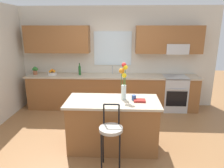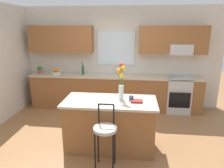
{
  "view_description": "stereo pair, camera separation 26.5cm",
  "coord_description": "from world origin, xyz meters",
  "px_view_note": "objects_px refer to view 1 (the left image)",
  "views": [
    {
      "loc": [
        0.26,
        -3.66,
        2.17
      ],
      "look_at": [
        0.05,
        0.55,
        1.0
      ],
      "focal_mm": 33.22,
      "sensor_mm": 36.0,
      "label": 1
    },
    {
      "loc": [
        0.52,
        -3.64,
        2.17
      ],
      "look_at": [
        0.05,
        0.55,
        1.0
      ],
      "focal_mm": 33.22,
      "sensor_mm": 36.0,
      "label": 2
    }
  ],
  "objects_px": {
    "flower_vase": "(124,80)",
    "fruit_bowl_oranges": "(52,73)",
    "oven_range": "(174,93)",
    "kitchen_island": "(113,124)",
    "cookbook": "(140,101)",
    "bottle_olive_oil": "(80,70)",
    "mug_ceramic": "(134,98)",
    "bar_stool_near": "(111,132)",
    "potted_plant_small": "(35,70)"
  },
  "relations": [
    {
      "from": "oven_range",
      "to": "cookbook",
      "type": "relative_size",
      "value": 4.6
    },
    {
      "from": "bar_stool_near",
      "to": "bottle_olive_oil",
      "type": "distance_m",
      "value": 2.76
    },
    {
      "from": "oven_range",
      "to": "kitchen_island",
      "type": "xyz_separation_m",
      "value": [
        -1.55,
        -1.91,
        0.0
      ]
    },
    {
      "from": "kitchen_island",
      "to": "cookbook",
      "type": "distance_m",
      "value": 0.66
    },
    {
      "from": "bottle_olive_oil",
      "to": "potted_plant_small",
      "type": "bearing_deg",
      "value": -179.96
    },
    {
      "from": "kitchen_island",
      "to": "oven_range",
      "type": "bearing_deg",
      "value": 50.95
    },
    {
      "from": "cookbook",
      "to": "oven_range",
      "type": "bearing_deg",
      "value": 60.78
    },
    {
      "from": "kitchen_island",
      "to": "bar_stool_near",
      "type": "height_order",
      "value": "bar_stool_near"
    },
    {
      "from": "bar_stool_near",
      "to": "fruit_bowl_oranges",
      "type": "bearing_deg",
      "value": 124.0
    },
    {
      "from": "flower_vase",
      "to": "cookbook",
      "type": "xyz_separation_m",
      "value": [
        0.28,
        -0.1,
        -0.34
      ]
    },
    {
      "from": "bottle_olive_oil",
      "to": "fruit_bowl_oranges",
      "type": "bearing_deg",
      "value": 179.66
    },
    {
      "from": "cookbook",
      "to": "potted_plant_small",
      "type": "bearing_deg",
      "value": 143.39
    },
    {
      "from": "mug_ceramic",
      "to": "fruit_bowl_oranges",
      "type": "relative_size",
      "value": 0.38
    },
    {
      "from": "bar_stool_near",
      "to": "cookbook",
      "type": "bearing_deg",
      "value": 51.11
    },
    {
      "from": "flower_vase",
      "to": "mug_ceramic",
      "type": "xyz_separation_m",
      "value": [
        0.19,
        -0.04,
        -0.31
      ]
    },
    {
      "from": "oven_range",
      "to": "bottle_olive_oil",
      "type": "bearing_deg",
      "value": 179.44
    },
    {
      "from": "bar_stool_near",
      "to": "cookbook",
      "type": "xyz_separation_m",
      "value": [
        0.47,
        0.58,
        0.3
      ]
    },
    {
      "from": "oven_range",
      "to": "bar_stool_near",
      "type": "height_order",
      "value": "bar_stool_near"
    },
    {
      "from": "oven_range",
      "to": "kitchen_island",
      "type": "bearing_deg",
      "value": -129.05
    },
    {
      "from": "oven_range",
      "to": "cookbook",
      "type": "xyz_separation_m",
      "value": [
        -1.09,
        -1.94,
        0.48
      ]
    },
    {
      "from": "mug_ceramic",
      "to": "bottle_olive_oil",
      "type": "bearing_deg",
      "value": 125.15
    },
    {
      "from": "flower_vase",
      "to": "fruit_bowl_oranges",
      "type": "bearing_deg",
      "value": 135.5
    },
    {
      "from": "fruit_bowl_oranges",
      "to": "potted_plant_small",
      "type": "relative_size",
      "value": 1.11
    },
    {
      "from": "cookbook",
      "to": "mug_ceramic",
      "type": "bearing_deg",
      "value": 146.39
    },
    {
      "from": "bottle_olive_oil",
      "to": "potted_plant_small",
      "type": "height_order",
      "value": "bottle_olive_oil"
    },
    {
      "from": "bar_stool_near",
      "to": "bottle_olive_oil",
      "type": "bearing_deg",
      "value": 110.86
    },
    {
      "from": "bar_stool_near",
      "to": "potted_plant_small",
      "type": "height_order",
      "value": "potted_plant_small"
    },
    {
      "from": "bar_stool_near",
      "to": "mug_ceramic",
      "type": "bearing_deg",
      "value": 59.95
    },
    {
      "from": "bottle_olive_oil",
      "to": "mug_ceramic",
      "type": "bearing_deg",
      "value": -54.85
    },
    {
      "from": "flower_vase",
      "to": "fruit_bowl_oranges",
      "type": "distance_m",
      "value": 2.69
    },
    {
      "from": "kitchen_island",
      "to": "flower_vase",
      "type": "bearing_deg",
      "value": 21.22
    },
    {
      "from": "bar_stool_near",
      "to": "flower_vase",
      "type": "bearing_deg",
      "value": 74.73
    },
    {
      "from": "kitchen_island",
      "to": "bar_stool_near",
      "type": "xyz_separation_m",
      "value": [
        -0.0,
        -0.61,
        0.17
      ]
    },
    {
      "from": "flower_vase",
      "to": "mug_ceramic",
      "type": "height_order",
      "value": "flower_vase"
    },
    {
      "from": "fruit_bowl_oranges",
      "to": "kitchen_island",
      "type": "bearing_deg",
      "value": -48.5
    },
    {
      "from": "mug_ceramic",
      "to": "cookbook",
      "type": "distance_m",
      "value": 0.12
    },
    {
      "from": "flower_vase",
      "to": "bar_stool_near",
      "type": "bearing_deg",
      "value": -105.27
    },
    {
      "from": "kitchen_island",
      "to": "flower_vase",
      "type": "height_order",
      "value": "flower_vase"
    },
    {
      "from": "fruit_bowl_oranges",
      "to": "bottle_olive_oil",
      "type": "xyz_separation_m",
      "value": [
        0.75,
        -0.0,
        0.08
      ]
    },
    {
      "from": "potted_plant_small",
      "to": "cookbook",
      "type": "bearing_deg",
      "value": -36.61
    },
    {
      "from": "flower_vase",
      "to": "fruit_bowl_oranges",
      "type": "relative_size",
      "value": 2.74
    },
    {
      "from": "bar_stool_near",
      "to": "mug_ceramic",
      "type": "distance_m",
      "value": 0.81
    },
    {
      "from": "bar_stool_near",
      "to": "mug_ceramic",
      "type": "xyz_separation_m",
      "value": [
        0.37,
        0.64,
        0.33
      ]
    },
    {
      "from": "bottle_olive_oil",
      "to": "potted_plant_small",
      "type": "relative_size",
      "value": 1.49
    },
    {
      "from": "oven_range",
      "to": "mug_ceramic",
      "type": "bearing_deg",
      "value": -122.16
    },
    {
      "from": "oven_range",
      "to": "potted_plant_small",
      "type": "bearing_deg",
      "value": 179.63
    },
    {
      "from": "flower_vase",
      "to": "cookbook",
      "type": "relative_size",
      "value": 3.29
    },
    {
      "from": "flower_vase",
      "to": "potted_plant_small",
      "type": "relative_size",
      "value": 3.05
    },
    {
      "from": "flower_vase",
      "to": "mug_ceramic",
      "type": "distance_m",
      "value": 0.36
    },
    {
      "from": "kitchen_island",
      "to": "bottle_olive_oil",
      "type": "xyz_separation_m",
      "value": [
        -0.97,
        1.94,
        0.59
      ]
    }
  ]
}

